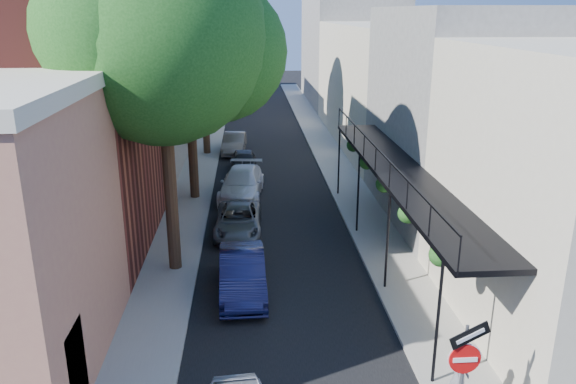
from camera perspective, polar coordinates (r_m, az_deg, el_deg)
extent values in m
cube|color=black|center=(39.47, -2.39, 4.99)|extent=(6.00, 64.00, 0.01)
cube|color=gray|center=(39.55, -8.21, 4.93)|extent=(2.00, 64.00, 0.12)
cube|color=gray|center=(39.77, 3.41, 5.16)|extent=(2.00, 64.00, 0.12)
cube|color=beige|center=(13.92, -20.76, -16.59)|extent=(0.10, 1.20, 2.20)
cube|color=maroon|center=(24.33, -25.90, 9.49)|extent=(10.00, 12.00, 12.00)
cube|color=gray|center=(22.82, -14.51, 15.31)|extent=(0.06, 7.00, 4.00)
cube|color=gray|center=(35.62, -17.14, 10.17)|extent=(8.00, 12.00, 9.00)
cube|color=beige|center=(49.25, -13.64, 12.98)|extent=(8.00, 16.00, 10.00)
cube|color=tan|center=(63.14, -11.55, 13.19)|extent=(8.00, 12.00, 8.00)
cube|color=gray|center=(25.90, 19.09, 7.33)|extent=(8.00, 10.00, 9.00)
cube|color=beige|center=(40.05, 10.75, 10.69)|extent=(8.00, 20.00, 8.00)
cube|color=gray|center=(57.48, 6.25, 14.00)|extent=(8.00, 16.00, 10.00)
cube|color=black|center=(19.92, 11.49, 2.06)|extent=(2.00, 16.00, 0.15)
cube|color=black|center=(19.47, 8.95, 4.51)|extent=(0.05, 16.00, 0.05)
cylinder|color=black|center=(14.13, 14.97, -12.51)|extent=(0.08, 0.08, 3.40)
cylinder|color=black|center=(27.72, 5.19, 3.19)|extent=(0.08, 0.08, 3.40)
sphere|color=#174614|center=(14.51, 15.25, -6.20)|extent=(0.60, 0.60, 0.60)
sphere|color=#174614|center=(19.90, 9.75, 0.79)|extent=(0.60, 0.60, 0.60)
sphere|color=#174614|center=(25.56, 6.64, 4.75)|extent=(0.60, 0.60, 0.60)
cylinder|color=red|center=(12.29, 17.52, -15.89)|extent=(0.66, 0.04, 0.66)
cube|color=white|center=(12.27, 17.57, -15.96)|extent=(0.50, 0.02, 0.10)
cylinder|color=white|center=(12.31, 17.48, -15.84)|extent=(0.70, 0.02, 0.70)
cube|color=black|center=(12.01, 18.01, -13.69)|extent=(0.89, 0.15, 0.58)
cube|color=white|center=(11.99, 18.06, -13.77)|extent=(0.60, 0.10, 0.31)
cylinder|color=#331E14|center=(19.40, -11.94, 1.60)|extent=(0.44, 0.44, 7.00)
sphere|color=#174614|center=(18.67, -12.86, 15.03)|extent=(6.80, 6.80, 6.80)
sphere|color=#174614|center=(19.55, -7.24, 13.96)|extent=(4.76, 4.76, 4.76)
cylinder|color=#331E14|center=(27.20, -9.74, 5.62)|extent=(0.44, 0.44, 6.30)
sphere|color=#174614|center=(26.65, -10.21, 14.16)|extent=(6.00, 6.00, 6.00)
sphere|color=#174614|center=(27.47, -6.76, 13.37)|extent=(4.20, 4.20, 4.20)
cylinder|color=#331E14|center=(35.93, -8.46, 9.49)|extent=(0.44, 0.44, 7.35)
sphere|color=#174614|center=(35.56, -8.82, 17.04)|extent=(7.00, 7.00, 7.00)
sphere|color=#174614|center=(36.53, -5.80, 16.38)|extent=(4.90, 4.90, 4.90)
imported|color=#13153C|center=(18.49, -4.66, -8.25)|extent=(1.58, 4.21, 1.37)
imported|color=#595C61|center=(23.30, -5.06, -2.91)|extent=(1.99, 4.12, 1.13)
imported|color=silver|center=(27.77, -4.70, 0.86)|extent=(2.47, 5.04, 1.41)
imported|color=black|center=(32.17, -4.49, 3.09)|extent=(1.54, 3.67, 1.24)
imported|color=#6A6359|center=(36.69, -5.48, 4.96)|extent=(1.60, 4.00, 1.30)
imported|color=slate|center=(13.61, 16.90, -17.77)|extent=(0.57, 0.75, 1.87)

